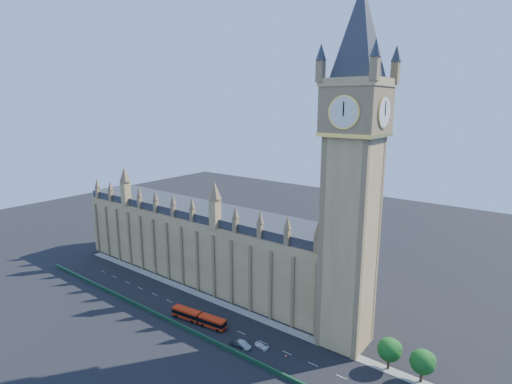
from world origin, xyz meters
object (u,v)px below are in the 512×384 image
Objects in this scene: red_bus at (199,318)px; car_white at (261,346)px; car_silver at (243,344)px; car_grey at (238,343)px.

car_white is at bearing -3.59° from red_bus.
red_bus reaches higher than car_silver.
car_grey is 1.60m from car_silver.
red_bus is 4.25× the size of car_grey.
car_grey is 1.14× the size of car_white.
red_bus is 18.87m from car_silver.
red_bus reaches higher than car_grey.
car_grey is at bearing -12.80° from red_bus.
red_bus is 4.86× the size of car_white.
car_silver is at bearing 124.64° from car_white.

